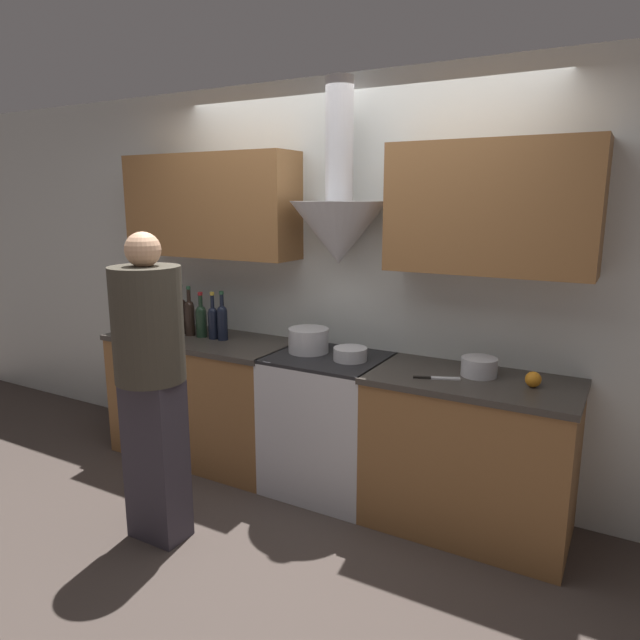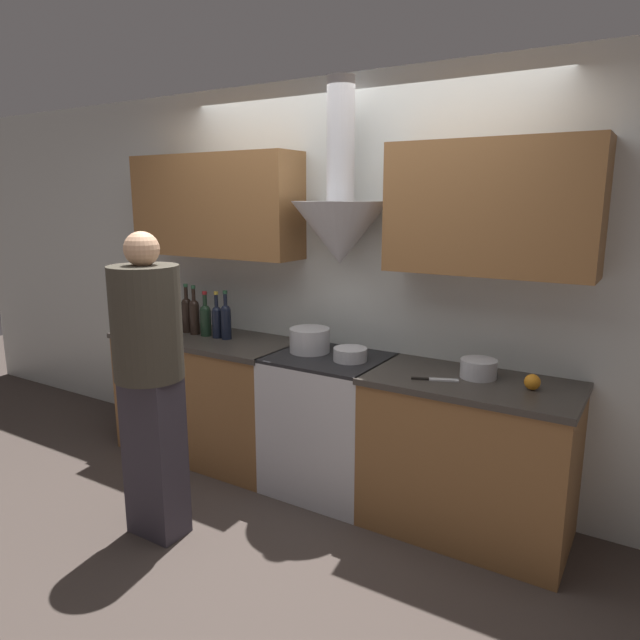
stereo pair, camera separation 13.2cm
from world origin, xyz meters
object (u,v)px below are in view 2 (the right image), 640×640
object	(u,v)px
wine_bottle_3	(179,314)
stove_range	(328,423)
wine_bottle_5	(194,315)
wine_bottle_8	(226,320)
mixing_bowl	(350,354)
wine_bottle_0	(148,309)
person_foreground_left	(150,375)
wine_bottle_2	(169,312)
wine_bottle_1	(158,309)
wine_bottle_4	(187,313)
wine_bottle_6	(206,318)
stock_pot	(310,340)
orange_fruit	(532,382)
wine_bottle_7	(217,320)
saucepan	(479,369)

from	to	relation	value
wine_bottle_3	stove_range	bearing A→B (deg)	-1.11
wine_bottle_5	wine_bottle_8	bearing A→B (deg)	1.04
stove_range	mixing_bowl	world-z (taller)	mixing_bowl
wine_bottle_3	mixing_bowl	bearing A→B (deg)	-1.39
wine_bottle_0	person_foreground_left	world-z (taller)	person_foreground_left
wine_bottle_2	wine_bottle_8	world-z (taller)	wine_bottle_8
wine_bottle_1	stove_range	bearing A→B (deg)	-0.84
wine_bottle_4	wine_bottle_1	bearing A→B (deg)	-179.73
wine_bottle_6	stock_pot	distance (m)	0.87
stock_pot	person_foreground_left	bearing A→B (deg)	-112.64
wine_bottle_5	orange_fruit	distance (m)	2.34
wine_bottle_7	person_foreground_left	world-z (taller)	person_foreground_left
mixing_bowl	person_foreground_left	xyz separation A→B (m)	(-0.72, -0.92, 0.00)
wine_bottle_8	stock_pot	size ratio (longest dim) A/B	1.33
person_foreground_left	stock_pot	bearing A→B (deg)	67.36
person_foreground_left	wine_bottle_5	bearing A→B (deg)	121.24
stove_range	wine_bottle_7	xyz separation A→B (m)	(-0.92, 0.01, 0.57)
wine_bottle_4	wine_bottle_5	size ratio (longest dim) A/B	1.01
saucepan	wine_bottle_6	bearing A→B (deg)	-178.44
wine_bottle_2	wine_bottle_5	distance (m)	0.28
stove_range	wine_bottle_6	distance (m)	1.17
wine_bottle_2	wine_bottle_8	distance (m)	0.57
wine_bottle_0	wine_bottle_5	bearing A→B (deg)	-0.58
wine_bottle_2	wine_bottle_3	xyz separation A→B (m)	(0.11, -0.01, -0.00)
wine_bottle_0	orange_fruit	size ratio (longest dim) A/B	4.01
wine_bottle_4	stock_pot	bearing A→B (deg)	0.36
wine_bottle_2	mixing_bowl	xyz separation A→B (m)	(1.57, -0.04, -0.09)
wine_bottle_2	wine_bottle_8	bearing A→B (deg)	-2.05
wine_bottle_6	wine_bottle_4	bearing A→B (deg)	175.92
wine_bottle_1	orange_fruit	world-z (taller)	wine_bottle_1
wine_bottle_2	stock_pot	size ratio (longest dim) A/B	1.29
wine_bottle_6	person_foreground_left	xyz separation A→B (m)	(0.47, -0.94, -0.09)
stove_range	saucepan	bearing A→B (deg)	3.92
stock_pot	wine_bottle_7	bearing A→B (deg)	-178.32
wine_bottle_7	wine_bottle_6	bearing A→B (deg)	179.08
wine_bottle_6	mixing_bowl	size ratio (longest dim) A/B	1.57
stock_pot	stove_range	bearing A→B (deg)	-10.81
wine_bottle_0	wine_bottle_6	bearing A→B (deg)	-0.17
saucepan	wine_bottle_4	bearing A→B (deg)	-178.95
wine_bottle_0	wine_bottle_1	size ratio (longest dim) A/B	0.92
stove_range	wine_bottle_1	distance (m)	1.63
wine_bottle_5	stove_range	bearing A→B (deg)	-0.34
wine_bottle_7	wine_bottle_8	xyz separation A→B (m)	(0.08, 0.00, 0.01)
wine_bottle_7	stock_pot	distance (m)	0.76
wine_bottle_1	wine_bottle_5	bearing A→B (deg)	-2.28
wine_bottle_2	wine_bottle_3	world-z (taller)	wine_bottle_2
wine_bottle_3	wine_bottle_5	size ratio (longest dim) A/B	0.89
wine_bottle_2	wine_bottle_6	bearing A→B (deg)	-3.37
wine_bottle_0	wine_bottle_1	distance (m)	0.09
stove_range	wine_bottle_8	distance (m)	1.02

